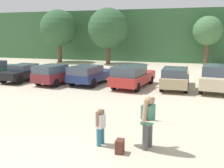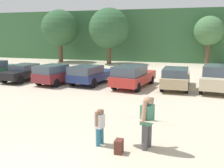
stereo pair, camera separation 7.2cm
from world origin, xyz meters
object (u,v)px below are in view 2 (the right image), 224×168
(person_child, at_px, (100,125))
(parked_car_tan, at_px, (176,77))
(parked_car_navy, at_px, (91,74))
(person_adult, at_px, (147,120))
(parked_car_black, at_px, (24,72))
(parked_car_champagne, at_px, (217,78))
(surfboard_cream, at_px, (148,121))
(backpack_dropped, at_px, (119,146))
(parked_car_red, at_px, (133,76))
(parked_car_maroon, at_px, (57,74))

(person_child, bearing_deg, parked_car_tan, -83.96)
(parked_car_navy, xyz_separation_m, person_child, (4.26, -10.04, -0.07))
(person_child, bearing_deg, person_adult, -156.22)
(parked_car_black, relative_size, parked_car_champagne, 0.88)
(parked_car_tan, xyz_separation_m, person_adult, (-0.37, -10.17, 0.21))
(surfboard_cream, xyz_separation_m, backpack_dropped, (-0.81, -0.55, -0.76))
(parked_car_champagne, distance_m, person_child, 11.36)
(parked_car_black, height_order, parked_car_champagne, parked_car_champagne)
(backpack_dropped, bearing_deg, person_child, 152.14)
(parked_car_navy, xyz_separation_m, person_adult, (5.83, -9.85, 0.21))
(parked_car_black, bearing_deg, parked_car_navy, -83.12)
(person_child, distance_m, surfboard_cream, 1.63)
(parked_car_navy, bearing_deg, surfboard_cream, -139.41)
(parked_car_red, distance_m, person_child, 9.90)
(parked_car_champagne, xyz_separation_m, backpack_dropped, (-3.80, -10.80, -0.67))
(parked_car_tan, bearing_deg, backpack_dropped, 174.60)
(parked_car_black, bearing_deg, parked_car_champagne, -82.60)
(parked_car_red, bearing_deg, person_child, -165.31)
(surfboard_cream, bearing_deg, backpack_dropped, 42.50)
(backpack_dropped, bearing_deg, person_adult, 38.04)
(parked_car_maroon, relative_size, surfboard_cream, 2.06)
(surfboard_cream, bearing_deg, parked_car_black, -31.63)
(parked_car_maroon, height_order, parked_car_red, parked_car_red)
(parked_car_tan, bearing_deg, person_child, 170.08)
(parked_car_black, bearing_deg, person_adult, -124.57)
(parked_car_maroon, bearing_deg, parked_car_champagne, -73.95)
(parked_car_navy, distance_m, surfboard_cream, 11.52)
(parked_car_navy, height_order, parked_car_tan, parked_car_tan)
(parked_car_black, relative_size, surfboard_cream, 2.00)
(parked_car_maroon, height_order, backpack_dropped, parked_car_maroon)
(parked_car_maroon, bearing_deg, person_child, -132.97)
(parked_car_black, distance_m, parked_car_tan, 11.91)
(parked_car_red, relative_size, person_child, 3.80)
(surfboard_cream, bearing_deg, parked_car_navy, -50.81)
(parked_car_tan, xyz_separation_m, parked_car_champagne, (2.65, 0.01, 0.11))
(parked_car_red, relative_size, parked_car_champagne, 1.01)
(parked_car_navy, bearing_deg, parked_car_tan, -76.99)
(parked_car_red, xyz_separation_m, backpack_dropped, (1.80, -10.27, -0.61))
(parked_car_champagne, xyz_separation_m, person_adult, (-3.02, -10.19, 0.10))
(parked_car_red, xyz_separation_m, surfboard_cream, (2.62, -9.72, 0.15))
(parked_car_red, relative_size, parked_car_tan, 1.03)
(parked_car_maroon, distance_m, parked_car_red, 5.76)
(parked_car_maroon, distance_m, surfboard_cream, 12.56)
(person_child, xyz_separation_m, backpack_dropped, (0.79, -0.42, -0.50))
(parked_car_black, relative_size, parked_car_navy, 0.94)
(parked_car_red, relative_size, backpack_dropped, 10.82)
(parked_car_navy, relative_size, person_child, 3.54)
(person_adult, bearing_deg, person_child, 23.78)
(parked_car_black, distance_m, person_adult, 15.08)
(parked_car_tan, xyz_separation_m, surfboard_cream, (-0.34, -10.24, 0.20))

